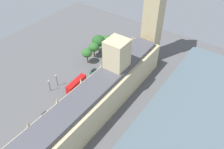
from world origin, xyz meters
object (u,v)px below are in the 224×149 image
at_px(pedestrian_opposite_hall, 73,109).
at_px(street_lamp_slot_12, 49,84).
at_px(pedestrian_trailing, 118,67).
at_px(plane_tree_slot_10, 99,41).
at_px(plane_tree_midblock, 94,47).
at_px(parliament_building, 97,97).
at_px(car_dark_green_leading, 94,71).
at_px(pedestrian_near_tower, 86,97).
at_px(double_decker_bus_far_end, 76,85).
at_px(car_silver_under_trees, 45,115).
at_px(street_lamp_slot_11, 56,78).
at_px(plane_tree_kerbside, 108,40).
at_px(plane_tree_by_river_gate, 87,53).

height_order(pedestrian_opposite_hall, street_lamp_slot_12, street_lamp_slot_12).
bearing_deg(pedestrian_trailing, plane_tree_slot_10, 159.34).
xyz_separation_m(pedestrian_trailing, plane_tree_midblock, (15.01, -0.66, 5.14)).
distance_m(parliament_building, car_dark_green_leading, 23.80).
xyz_separation_m(pedestrian_near_tower, plane_tree_midblock, (15.26, -24.20, 5.19)).
distance_m(parliament_building, pedestrian_opposite_hall, 11.64).
height_order(double_decker_bus_far_end, car_silver_under_trees, double_decker_bus_far_end).
bearing_deg(street_lamp_slot_11, double_decker_bus_far_end, -158.38).
xyz_separation_m(parliament_building, pedestrian_trailing, (8.02, -25.91, -6.53)).
xyz_separation_m(plane_tree_midblock, street_lamp_slot_12, (-0.24, 29.54, -1.77)).
bearing_deg(plane_tree_slot_10, pedestrian_trailing, 161.42).
distance_m(car_silver_under_trees, street_lamp_slot_11, 17.33).
xyz_separation_m(car_dark_green_leading, pedestrian_trailing, (-7.43, -8.99, -0.11)).
bearing_deg(plane_tree_slot_10, pedestrian_opposite_hall, 113.40).
xyz_separation_m(pedestrian_opposite_hall, street_lamp_slot_12, (15.00, -2.62, 3.43)).
bearing_deg(plane_tree_slot_10, plane_tree_kerbside, -112.51).
xyz_separation_m(pedestrian_opposite_hall, plane_tree_midblock, (15.24, -32.16, 5.20)).
bearing_deg(pedestrian_opposite_hall, street_lamp_slot_12, -154.19).
relative_size(parliament_building, plane_tree_kerbside, 9.65).
relative_size(plane_tree_kerbside, street_lamp_slot_11, 1.31).
xyz_separation_m(double_decker_bus_far_end, street_lamp_slot_11, (8.15, 3.23, 1.65)).
xyz_separation_m(parliament_building, plane_tree_kerbside, (21.70, -36.05, -1.50)).
relative_size(car_dark_green_leading, car_silver_under_trees, 0.97).
relative_size(plane_tree_midblock, street_lamp_slot_11, 1.33).
distance_m(pedestrian_near_tower, plane_tree_slot_10, 33.49).
height_order(plane_tree_by_river_gate, plane_tree_slot_10, plane_tree_slot_10).
xyz_separation_m(parliament_building, car_silver_under_trees, (14.18, 13.76, -6.42)).
xyz_separation_m(parliament_building, double_decker_bus_far_end, (14.48, -4.21, -4.67)).
relative_size(parliament_building, car_silver_under_trees, 18.18).
xyz_separation_m(plane_tree_midblock, plane_tree_slot_10, (0.68, -4.62, 0.92)).
bearing_deg(plane_tree_by_river_gate, car_silver_under_trees, 103.61).
bearing_deg(plane_tree_kerbside, plane_tree_midblock, 81.96).
bearing_deg(plane_tree_kerbside, plane_tree_by_river_gate, 86.67).
relative_size(car_dark_green_leading, plane_tree_kerbside, 0.51).
height_order(parliament_building, pedestrian_opposite_hall, parliament_building).
xyz_separation_m(car_dark_green_leading, pedestrian_opposite_hall, (-7.66, 22.51, -0.17)).
height_order(car_dark_green_leading, double_decker_bus_far_end, double_decker_bus_far_end).
height_order(plane_tree_slot_10, street_lamp_slot_12, plane_tree_slot_10).
bearing_deg(parliament_building, plane_tree_slot_10, -52.75).
xyz_separation_m(parliament_building, pedestrian_near_tower, (7.78, -2.37, -6.58)).
height_order(double_decker_bus_far_end, plane_tree_midblock, plane_tree_midblock).
bearing_deg(double_decker_bus_far_end, plane_tree_kerbside, 99.54).
height_order(parliament_building, pedestrian_trailing, parliament_building).
distance_m(car_dark_green_leading, street_lamp_slot_12, 21.44).
relative_size(pedestrian_near_tower, plane_tree_by_river_gate, 0.20).
bearing_deg(street_lamp_slot_12, street_lamp_slot_11, -92.37).
distance_m(pedestrian_opposite_hall, plane_tree_kerbside, 44.19).
xyz_separation_m(plane_tree_kerbside, plane_tree_slot_10, (2.02, 4.86, 1.03)).
distance_m(pedestrian_near_tower, street_lamp_slot_12, 16.30).
relative_size(pedestrian_opposite_hall, plane_tree_by_river_gate, 0.20).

